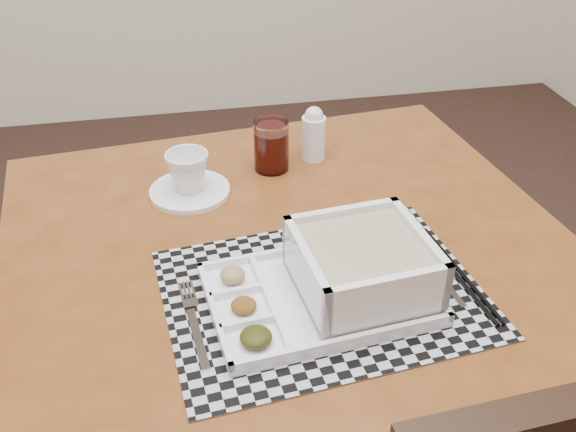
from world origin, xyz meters
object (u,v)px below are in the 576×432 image
at_px(creamer_bottle, 314,134).
at_px(dining_table, 296,286).
at_px(serving_tray, 350,275).
at_px(cup, 188,171).
at_px(juice_glass, 271,147).

bearing_deg(creamer_bottle, dining_table, -108.08).
xyz_separation_m(dining_table, creamer_bottle, (0.10, 0.31, 0.13)).
distance_m(dining_table, serving_tray, 0.18).
relative_size(serving_tray, cup, 4.25).
bearing_deg(dining_table, serving_tray, -66.10).
bearing_deg(juice_glass, dining_table, -91.92).
bearing_deg(juice_glass, cup, -159.05).
height_order(serving_tray, cup, serving_tray).
xyz_separation_m(cup, juice_glass, (0.17, 0.06, -0.00)).
bearing_deg(dining_table, juice_glass, 88.08).
relative_size(serving_tray, creamer_bottle, 3.03).
xyz_separation_m(dining_table, juice_glass, (0.01, 0.28, 0.12)).
height_order(dining_table, serving_tray, serving_tray).
xyz_separation_m(serving_tray, cup, (-0.21, 0.34, 0.01)).
bearing_deg(creamer_bottle, cup, -160.63).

